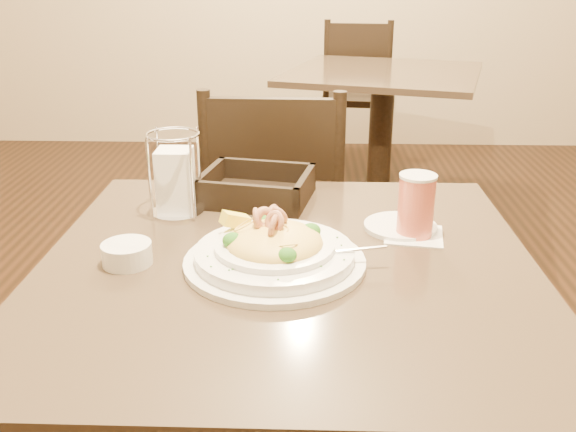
{
  "coord_description": "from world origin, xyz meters",
  "views": [
    {
      "loc": [
        0.04,
        -1.05,
        1.25
      ],
      "look_at": [
        0.0,
        0.02,
        0.82
      ],
      "focal_mm": 40.0,
      "sensor_mm": 36.0,
      "label": 1
    }
  ],
  "objects_px": {
    "main_table": "(288,368)",
    "background_table": "(381,117)",
    "pasta_bowl": "(274,250)",
    "bread_basket": "(257,190)",
    "drink_glass": "(416,206)",
    "dining_chair_far": "(357,92)",
    "dining_chair_near": "(276,224)",
    "side_plate": "(400,226)",
    "napkin_caddy": "(176,179)",
    "butter_ramekin": "(127,254)"
  },
  "relations": [
    {
      "from": "background_table",
      "to": "bread_basket",
      "type": "relative_size",
      "value": 4.14
    },
    {
      "from": "dining_chair_near",
      "to": "pasta_bowl",
      "type": "distance_m",
      "value": 0.82
    },
    {
      "from": "dining_chair_far",
      "to": "side_plate",
      "type": "xyz_separation_m",
      "value": [
        -0.1,
        -2.72,
        0.25
      ]
    },
    {
      "from": "bread_basket",
      "to": "drink_glass",
      "type": "bearing_deg",
      "value": -30.95
    },
    {
      "from": "drink_glass",
      "to": "side_plate",
      "type": "relative_size",
      "value": 0.87
    },
    {
      "from": "dining_chair_far",
      "to": "pasta_bowl",
      "type": "relative_size",
      "value": 2.57
    },
    {
      "from": "background_table",
      "to": "butter_ramekin",
      "type": "height_order",
      "value": "butter_ramekin"
    },
    {
      "from": "pasta_bowl",
      "to": "napkin_caddy",
      "type": "xyz_separation_m",
      "value": [
        -0.22,
        0.25,
        0.05
      ]
    },
    {
      "from": "bread_basket",
      "to": "pasta_bowl",
      "type": "bearing_deg",
      "value": -80.3
    },
    {
      "from": "pasta_bowl",
      "to": "bread_basket",
      "type": "xyz_separation_m",
      "value": [
        -0.06,
        0.34,
        -0.01
      ]
    },
    {
      "from": "main_table",
      "to": "background_table",
      "type": "xyz_separation_m",
      "value": [
        0.4,
        2.16,
        0.0
      ]
    },
    {
      "from": "dining_chair_near",
      "to": "side_plate",
      "type": "distance_m",
      "value": 0.7
    },
    {
      "from": "background_table",
      "to": "dining_chair_far",
      "type": "height_order",
      "value": "dining_chair_far"
    },
    {
      "from": "drink_glass",
      "to": "side_plate",
      "type": "bearing_deg",
      "value": 122.21
    },
    {
      "from": "dining_chair_far",
      "to": "side_plate",
      "type": "height_order",
      "value": "dining_chair_far"
    },
    {
      "from": "dining_chair_near",
      "to": "side_plate",
      "type": "height_order",
      "value": "dining_chair_near"
    },
    {
      "from": "background_table",
      "to": "drink_glass",
      "type": "distance_m",
      "value": 2.07
    },
    {
      "from": "drink_glass",
      "to": "dining_chair_near",
      "type": "bearing_deg",
      "value": 116.06
    },
    {
      "from": "napkin_caddy",
      "to": "butter_ramekin",
      "type": "bearing_deg",
      "value": -99.66
    },
    {
      "from": "background_table",
      "to": "napkin_caddy",
      "type": "distance_m",
      "value": 2.06
    },
    {
      "from": "drink_glass",
      "to": "napkin_caddy",
      "type": "height_order",
      "value": "napkin_caddy"
    },
    {
      "from": "dining_chair_near",
      "to": "main_table",
      "type": "bearing_deg",
      "value": 96.06
    },
    {
      "from": "main_table",
      "to": "bread_basket",
      "type": "height_order",
      "value": "bread_basket"
    },
    {
      "from": "background_table",
      "to": "drink_glass",
      "type": "relative_size",
      "value": 8.68
    },
    {
      "from": "dining_chair_far",
      "to": "butter_ramekin",
      "type": "bearing_deg",
      "value": 83.98
    },
    {
      "from": "main_table",
      "to": "dining_chair_near",
      "type": "distance_m",
      "value": 0.75
    },
    {
      "from": "drink_glass",
      "to": "side_plate",
      "type": "height_order",
      "value": "drink_glass"
    },
    {
      "from": "side_plate",
      "to": "pasta_bowl",
      "type": "bearing_deg",
      "value": -144.65
    },
    {
      "from": "dining_chair_near",
      "to": "butter_ramekin",
      "type": "relative_size",
      "value": 10.38
    },
    {
      "from": "drink_glass",
      "to": "napkin_caddy",
      "type": "distance_m",
      "value": 0.5
    },
    {
      "from": "napkin_caddy",
      "to": "side_plate",
      "type": "relative_size",
      "value": 1.22
    },
    {
      "from": "main_table",
      "to": "butter_ramekin",
      "type": "height_order",
      "value": "butter_ramekin"
    },
    {
      "from": "background_table",
      "to": "butter_ramekin",
      "type": "bearing_deg",
      "value": -107.56
    },
    {
      "from": "dining_chair_far",
      "to": "drink_glass",
      "type": "xyz_separation_m",
      "value": [
        -0.08,
        -2.76,
        0.3
      ]
    },
    {
      "from": "main_table",
      "to": "dining_chair_far",
      "type": "bearing_deg",
      "value": 83.51
    },
    {
      "from": "dining_chair_far",
      "to": "butter_ramekin",
      "type": "distance_m",
      "value": 2.98
    },
    {
      "from": "dining_chair_near",
      "to": "napkin_caddy",
      "type": "distance_m",
      "value": 0.64
    },
    {
      "from": "drink_glass",
      "to": "napkin_caddy",
      "type": "bearing_deg",
      "value": 167.95
    },
    {
      "from": "main_table",
      "to": "drink_glass",
      "type": "height_order",
      "value": "drink_glass"
    },
    {
      "from": "background_table",
      "to": "napkin_caddy",
      "type": "relative_size",
      "value": 6.19
    },
    {
      "from": "background_table",
      "to": "drink_glass",
      "type": "height_order",
      "value": "drink_glass"
    },
    {
      "from": "background_table",
      "to": "pasta_bowl",
      "type": "bearing_deg",
      "value": -101.08
    },
    {
      "from": "bread_basket",
      "to": "dining_chair_far",
      "type": "bearing_deg",
      "value": 80.93
    },
    {
      "from": "main_table",
      "to": "drink_glass",
      "type": "bearing_deg",
      "value": 26.62
    },
    {
      "from": "napkin_caddy",
      "to": "main_table",
      "type": "bearing_deg",
      "value": -42.97
    },
    {
      "from": "napkin_caddy",
      "to": "side_plate",
      "type": "height_order",
      "value": "napkin_caddy"
    },
    {
      "from": "bread_basket",
      "to": "side_plate",
      "type": "relative_size",
      "value": 1.82
    },
    {
      "from": "background_table",
      "to": "butter_ramekin",
      "type": "relative_size",
      "value": 12.45
    },
    {
      "from": "drink_glass",
      "to": "main_table",
      "type": "bearing_deg",
      "value": -153.38
    },
    {
      "from": "drink_glass",
      "to": "dining_chair_far",
      "type": "bearing_deg",
      "value": 88.31
    }
  ]
}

